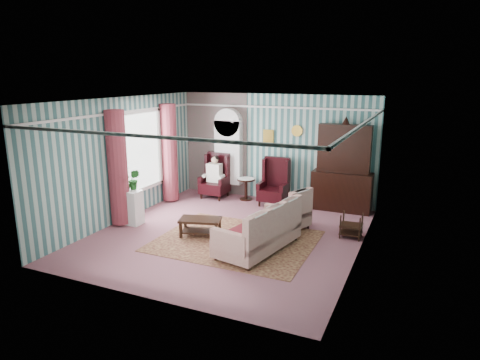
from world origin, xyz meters
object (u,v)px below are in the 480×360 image
at_px(bookcase, 228,157).
at_px(plant_stand, 130,207).
at_px(seated_woman, 215,177).
at_px(sofa, 258,226).
at_px(round_side_table, 246,189).
at_px(dresser_hutch, 343,165).
at_px(floral_armchair, 290,210).
at_px(wingback_right, 273,182).
at_px(coffee_table, 200,227).
at_px(wingback_left, 215,176).
at_px(nest_table, 351,225).

bearing_deg(bookcase, plant_stand, -108.49).
distance_m(seated_woman, sofa, 3.90).
bearing_deg(round_side_table, dresser_hutch, 2.64).
bearing_deg(floral_armchair, seated_woman, 83.23).
bearing_deg(wingback_right, coffee_table, -103.28).
height_order(bookcase, round_side_table, bookcase).
relative_size(seated_woman, floral_armchair, 1.34).
relative_size(wingback_left, sofa, 0.63).
relative_size(bookcase, plant_stand, 2.80).
xyz_separation_m(wingback_right, plant_stand, (-2.55, -2.75, -0.22)).
xyz_separation_m(seated_woman, sofa, (2.50, -2.99, -0.09)).
bearing_deg(bookcase, seated_woman, -122.66).
height_order(bookcase, coffee_table, bookcase).
relative_size(wingback_left, plant_stand, 1.56).
bearing_deg(seated_woman, wingback_right, 0.00).
height_order(sofa, coffee_table, sofa).
bearing_deg(round_side_table, plant_stand, -120.38).
distance_m(nest_table, floral_armchair, 1.38).
xyz_separation_m(sofa, floral_armchair, (0.21, 1.44, -0.06)).
distance_m(round_side_table, plant_stand, 3.36).
bearing_deg(plant_stand, wingback_right, 47.16).
bearing_deg(wingback_left, nest_table, -20.85).
bearing_deg(dresser_hutch, sofa, -107.03).
height_order(bookcase, sofa, bookcase).
height_order(wingback_right, plant_stand, wingback_right).
bearing_deg(round_side_table, floral_armchair, -43.33).
distance_m(round_side_table, coffee_table, 2.96).
distance_m(dresser_hutch, sofa, 3.48).
xyz_separation_m(wingback_right, seated_woman, (-1.75, 0.00, -0.04)).
bearing_deg(round_side_table, coffee_table, -86.33).
bearing_deg(seated_woman, plant_stand, -106.22).
xyz_separation_m(dresser_hutch, coffee_table, (-2.41, -3.07, -0.98)).
relative_size(wingback_right, seated_woman, 1.06).
bearing_deg(bookcase, wingback_left, -122.66).
distance_m(seated_woman, round_side_table, 0.96).
distance_m(dresser_hutch, wingback_left, 3.55).
xyz_separation_m(nest_table, floral_armchair, (-1.36, -0.00, 0.17)).
distance_m(wingback_right, floral_armchair, 1.83).
xyz_separation_m(nest_table, sofa, (-1.57, -1.44, 0.23)).
bearing_deg(coffee_table, round_side_table, 93.67).
relative_size(plant_stand, floral_armchair, 0.91).
height_order(wingback_left, plant_stand, wingback_left).
height_order(wingback_left, nest_table, wingback_left).
relative_size(bookcase, wingback_left, 1.79).
bearing_deg(dresser_hutch, round_side_table, -177.36).
bearing_deg(floral_armchair, coffee_table, 150.73).
distance_m(wingback_left, plant_stand, 2.87).
distance_m(wingback_left, sofa, 3.90).
relative_size(wingback_left, floral_armchair, 1.42).
xyz_separation_m(dresser_hutch, round_side_table, (-2.60, -0.12, -0.88)).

